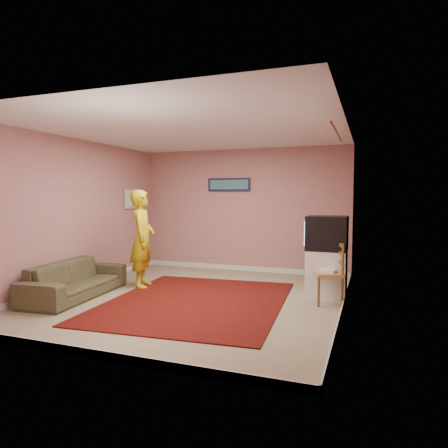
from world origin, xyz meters
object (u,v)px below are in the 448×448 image
(crt_tv, at_px, (327,233))
(chair_a, at_px, (317,248))
(sofa, at_px, (76,279))
(tv_cabinet, at_px, (326,274))
(chair_b, at_px, (328,266))
(person, at_px, (142,239))

(crt_tv, distance_m, chair_a, 1.57)
(sofa, bearing_deg, tv_cabinet, -76.27)
(chair_a, bearing_deg, sofa, -143.61)
(chair_a, distance_m, chair_b, 1.84)
(chair_b, bearing_deg, crt_tv, 170.50)
(tv_cabinet, xyz_separation_m, person, (-3.13, -0.31, 0.48))
(crt_tv, bearing_deg, person, -174.24)
(crt_tv, height_order, chair_a, crt_tv)
(chair_a, height_order, person, person)
(chair_b, relative_size, sofa, 0.27)
(chair_b, distance_m, person, 3.20)
(tv_cabinet, bearing_deg, chair_a, 103.10)
(tv_cabinet, distance_m, crt_tv, 0.65)
(crt_tv, xyz_separation_m, sofa, (-3.74, -1.31, -0.75))
(chair_a, distance_m, person, 3.32)
(tv_cabinet, bearing_deg, crt_tv, 179.89)
(tv_cabinet, bearing_deg, sofa, -160.81)
(chair_a, height_order, chair_b, chair_a)
(chair_a, relative_size, sofa, 0.28)
(crt_tv, height_order, person, person)
(sofa, bearing_deg, chair_b, -80.93)
(tv_cabinet, relative_size, chair_b, 1.45)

